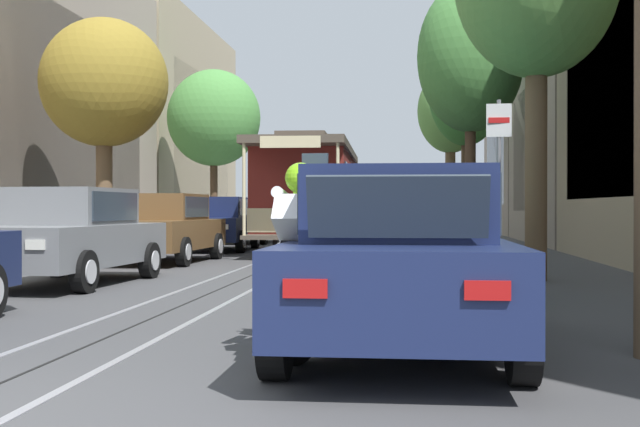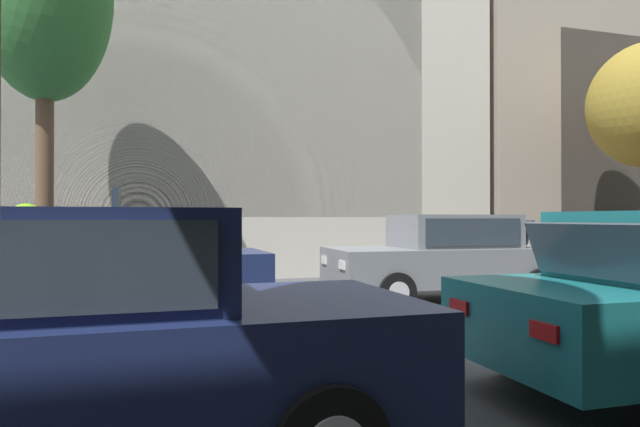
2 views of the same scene
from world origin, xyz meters
name	(u,v)px [view 2 (image 2 of 2)]	position (x,y,z in m)	size (l,w,h in m)	color
parked_car_navy_near_left	(129,265)	(-2.68, 3.58, 0.80)	(2.01, 4.36, 1.58)	#19234C
parked_car_grey_second_left	(447,257)	(-2.64, 9.14, 0.80)	(2.15, 4.42, 1.58)	slate
parked_car_navy_near_right	(71,336)	(2.81, 3.33, 0.80)	(2.01, 4.36, 1.58)	#19234C
motorcycle_with_rider	(49,300)	(2.01, 3.10, 0.92)	(0.54, 1.87, 1.75)	black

